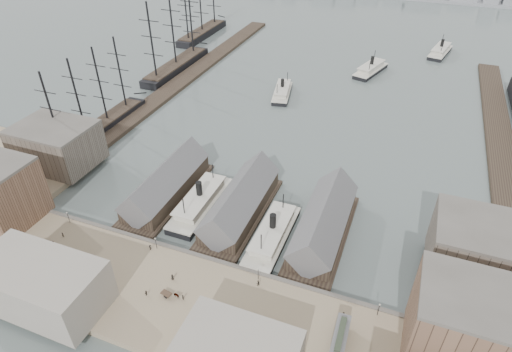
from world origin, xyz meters
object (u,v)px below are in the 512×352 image
at_px(ferry_docked_west, 200,202).
at_px(horse_cart_left, 49,243).
at_px(horse_cart_right, 266,349).
at_px(tram, 340,341).
at_px(horse_cart_center, 173,295).

bearing_deg(ferry_docked_west, horse_cart_left, -133.75).
bearing_deg(horse_cart_right, ferry_docked_west, 32.34).
relative_size(tram, horse_cart_center, 2.30).
distance_m(tram, horse_cart_center, 40.54).
bearing_deg(horse_cart_left, tram, -83.18).
distance_m(ferry_docked_west, horse_cart_center, 36.72).
height_order(tram, horse_cart_center, tram).
bearing_deg(tram, horse_cart_right, -155.52).
relative_size(horse_cart_center, horse_cart_right, 1.05).
height_order(ferry_docked_west, horse_cart_center, ferry_docked_west).
bearing_deg(tram, ferry_docked_west, 145.30).
bearing_deg(horse_cart_center, tram, -78.58).
xyz_separation_m(horse_cart_left, horse_cart_right, (67.53, -8.55, -0.05)).
relative_size(tram, horse_cart_left, 2.38).
xyz_separation_m(tram, horse_cart_center, (-40.49, -1.54, -1.26)).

